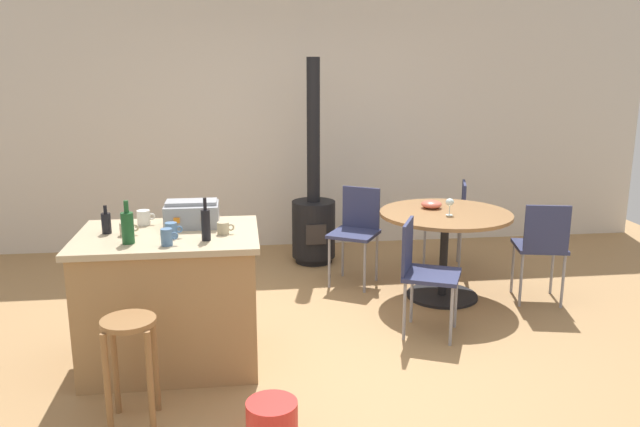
{
  "coord_description": "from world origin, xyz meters",
  "views": [
    {
      "loc": [
        -0.58,
        -4.23,
        2.01
      ],
      "look_at": [
        0.01,
        0.39,
        0.89
      ],
      "focal_mm": 35.67,
      "sensor_mm": 36.0,
      "label": 1
    }
  ],
  "objects_px": {
    "bottle_1": "(106,223)",
    "plastic_bucket": "(272,422)",
    "folding_chair_left": "(423,268)",
    "wooden_stool": "(130,349)",
    "cup_3": "(144,218)",
    "kitchen_island": "(171,298)",
    "bottle_2": "(128,227)",
    "folding_chair_right": "(542,244)",
    "toolbox": "(192,214)",
    "wood_stove": "(314,215)",
    "cup_2": "(167,237)",
    "folding_chair_far": "(356,227)",
    "cup_1": "(223,228)",
    "wine_glass": "(450,203)",
    "bottle_0": "(206,224)",
    "cup_4": "(127,229)",
    "dining_table": "(445,232)",
    "folding_chair_near": "(450,217)",
    "serving_bowl": "(432,204)"
  },
  "relations": [
    {
      "from": "folding_chair_right",
      "to": "cup_2",
      "type": "xyz_separation_m",
      "value": [
        -2.94,
        -1.0,
        0.44
      ]
    },
    {
      "from": "kitchen_island",
      "to": "bottle_2",
      "type": "relative_size",
      "value": 4.36
    },
    {
      "from": "folding_chair_right",
      "to": "cup_2",
      "type": "relative_size",
      "value": 8.2
    },
    {
      "from": "folding_chair_near",
      "to": "wine_glass",
      "type": "xyz_separation_m",
      "value": [
        -0.33,
        -0.92,
        0.36
      ]
    },
    {
      "from": "bottle_1",
      "to": "cup_2",
      "type": "distance_m",
      "value": 0.54
    },
    {
      "from": "folding_chair_right",
      "to": "cup_3",
      "type": "height_order",
      "value": "cup_3"
    },
    {
      "from": "cup_1",
      "to": "wine_glass",
      "type": "bearing_deg",
      "value": 26.48
    },
    {
      "from": "wood_stove",
      "to": "bottle_2",
      "type": "distance_m",
      "value": 2.76
    },
    {
      "from": "bottle_2",
      "to": "kitchen_island",
      "type": "bearing_deg",
      "value": 44.28
    },
    {
      "from": "folding_chair_far",
      "to": "toolbox",
      "type": "relative_size",
      "value": 2.44
    },
    {
      "from": "kitchen_island",
      "to": "bottle_0",
      "type": "xyz_separation_m",
      "value": [
        0.26,
        -0.2,
        0.56
      ]
    },
    {
      "from": "bottle_1",
      "to": "cup_2",
      "type": "bearing_deg",
      "value": -38.44
    },
    {
      "from": "bottle_0",
      "to": "cup_4",
      "type": "relative_size",
      "value": 2.24
    },
    {
      "from": "wooden_stool",
      "to": "bottle_0",
      "type": "height_order",
      "value": "bottle_0"
    },
    {
      "from": "folding_chair_near",
      "to": "bottle_0",
      "type": "relative_size",
      "value": 3.15
    },
    {
      "from": "wooden_stool",
      "to": "cup_2",
      "type": "height_order",
      "value": "cup_2"
    },
    {
      "from": "wooden_stool",
      "to": "cup_3",
      "type": "relative_size",
      "value": 5.04
    },
    {
      "from": "bottle_1",
      "to": "plastic_bucket",
      "type": "distance_m",
      "value": 1.73
    },
    {
      "from": "cup_2",
      "to": "serving_bowl",
      "type": "xyz_separation_m",
      "value": [
        2.1,
        1.41,
        -0.17
      ]
    },
    {
      "from": "kitchen_island",
      "to": "wine_glass",
      "type": "distance_m",
      "value": 2.4
    },
    {
      "from": "wine_glass",
      "to": "bottle_2",
      "type": "bearing_deg",
      "value": -156.32
    },
    {
      "from": "wine_glass",
      "to": "plastic_bucket",
      "type": "relative_size",
      "value": 0.51
    },
    {
      "from": "bottle_2",
      "to": "plastic_bucket",
      "type": "bearing_deg",
      "value": -45.33
    },
    {
      "from": "folding_chair_near",
      "to": "bottle_0",
      "type": "distance_m",
      "value": 3.05
    },
    {
      "from": "folding_chair_left",
      "to": "cup_2",
      "type": "distance_m",
      "value": 1.92
    },
    {
      "from": "folding_chair_far",
      "to": "toolbox",
      "type": "bearing_deg",
      "value": -137.63
    },
    {
      "from": "bottle_0",
      "to": "folding_chair_far",
      "type": "bearing_deg",
      "value": 52.29
    },
    {
      "from": "bottle_2",
      "to": "toolbox",
      "type": "bearing_deg",
      "value": 47.0
    },
    {
      "from": "wood_stove",
      "to": "cup_2",
      "type": "height_order",
      "value": "wood_stove"
    },
    {
      "from": "bottle_2",
      "to": "wine_glass",
      "type": "height_order",
      "value": "bottle_2"
    },
    {
      "from": "folding_chair_left",
      "to": "bottle_1",
      "type": "bearing_deg",
      "value": -174.8
    },
    {
      "from": "bottle_2",
      "to": "plastic_bucket",
      "type": "xyz_separation_m",
      "value": [
        0.83,
        -0.84,
        -0.9
      ]
    },
    {
      "from": "wine_glass",
      "to": "plastic_bucket",
      "type": "distance_m",
      "value": 2.59
    },
    {
      "from": "wood_stove",
      "to": "serving_bowl",
      "type": "distance_m",
      "value": 1.38
    },
    {
      "from": "folding_chair_left",
      "to": "plastic_bucket",
      "type": "xyz_separation_m",
      "value": [
        -1.2,
        -1.3,
        -0.39
      ]
    },
    {
      "from": "cup_4",
      "to": "bottle_2",
      "type": "bearing_deg",
      "value": -78.32
    },
    {
      "from": "folding_chair_right",
      "to": "cup_3",
      "type": "bearing_deg",
      "value": -171.6
    },
    {
      "from": "dining_table",
      "to": "plastic_bucket",
      "type": "relative_size",
      "value": 3.99
    },
    {
      "from": "dining_table",
      "to": "folding_chair_left",
      "type": "relative_size",
      "value": 1.3
    },
    {
      "from": "wood_stove",
      "to": "bottle_1",
      "type": "xyz_separation_m",
      "value": [
        -1.6,
        -2.05,
        0.49
      ]
    },
    {
      "from": "kitchen_island",
      "to": "wine_glass",
      "type": "height_order",
      "value": "kitchen_island"
    },
    {
      "from": "folding_chair_left",
      "to": "cup_3",
      "type": "distance_m",
      "value": 2.05
    },
    {
      "from": "folding_chair_left",
      "to": "folding_chair_right",
      "type": "distance_m",
      "value": 1.25
    },
    {
      "from": "kitchen_island",
      "to": "toolbox",
      "type": "distance_m",
      "value": 0.59
    },
    {
      "from": "folding_chair_far",
      "to": "cup_3",
      "type": "xyz_separation_m",
      "value": [
        -1.71,
        -1.19,
        0.44
      ]
    },
    {
      "from": "cup_4",
      "to": "wine_glass",
      "type": "bearing_deg",
      "value": 19.24
    },
    {
      "from": "bottle_1",
      "to": "cup_1",
      "type": "xyz_separation_m",
      "value": [
        0.76,
        -0.12,
        -0.03
      ]
    },
    {
      "from": "wooden_stool",
      "to": "dining_table",
      "type": "distance_m",
      "value": 2.91
    },
    {
      "from": "toolbox",
      "to": "bottle_2",
      "type": "bearing_deg",
      "value": -133.0
    },
    {
      "from": "folding_chair_far",
      "to": "cup_1",
      "type": "height_order",
      "value": "cup_1"
    }
  ]
}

